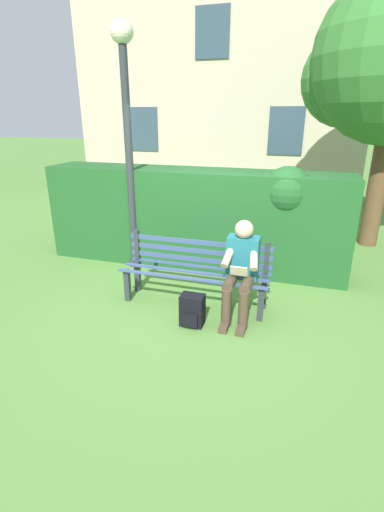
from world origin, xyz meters
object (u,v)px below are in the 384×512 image
at_px(person_seated, 241,268).
at_px(lamp_post, 127,122).
at_px(park_bench, 196,270).
at_px(backpack, 192,310).

distance_m(person_seated, lamp_post, 2.75).
distance_m(park_bench, backpack, 0.65).
bearing_deg(park_bench, lamp_post, -35.01).
relative_size(person_seated, backpack, 3.11).
xyz_separation_m(backpack, lamp_post, (1.45, -1.50, 2.05)).
bearing_deg(lamp_post, person_seated, 150.20).
distance_m(backpack, lamp_post, 2.93).
bearing_deg(person_seated, park_bench, -16.47).
relative_size(park_bench, backpack, 5.00).
height_order(park_bench, backpack, park_bench).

